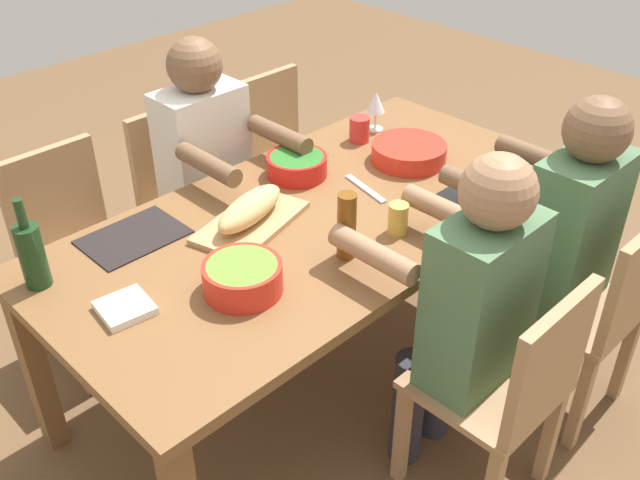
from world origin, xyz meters
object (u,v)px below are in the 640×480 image
(chair_near_right, at_px, (75,244))
(napkin_stack, at_px, (125,308))
(serving_bowl_fruit, at_px, (409,151))
(wine_glass, at_px, (376,104))
(cutting_board, at_px, (251,223))
(chair_near_center, at_px, (189,195))
(wine_bottle, at_px, (32,254))
(chair_near_left, at_px, (281,154))
(beer_bottle, at_px, (347,226))
(diner_far_left, at_px, (560,233))
(chair_far_left, at_px, (597,307))
(serving_bowl_greens, at_px, (297,164))
(bread_loaf, at_px, (250,208))
(diner_far_center, at_px, (467,303))
(cup_far_center, at_px, (398,219))
(cup_near_left, at_px, (359,129))
(serving_bowl_salad, at_px, (243,276))
(dining_table, at_px, (320,232))
(chair_far_center, at_px, (510,388))
(diner_near_center, at_px, (211,164))

(chair_near_right, height_order, napkin_stack, chair_near_right)
(chair_near_right, distance_m, serving_bowl_fruit, 1.34)
(wine_glass, distance_m, napkin_stack, 1.43)
(serving_bowl_fruit, bearing_deg, cutting_board, -5.93)
(chair_near_right, bearing_deg, chair_near_center, 180.00)
(chair_near_right, xyz_separation_m, wine_bottle, (0.33, 0.50, 0.37))
(chair_near_left, distance_m, beer_bottle, 1.28)
(diner_far_left, bearing_deg, napkin_stack, -25.91)
(wine_glass, bearing_deg, chair_near_center, -37.40)
(serving_bowl_fruit, bearing_deg, chair_far_left, 91.56)
(chair_near_left, relative_size, serving_bowl_greens, 3.77)
(cutting_board, bearing_deg, bread_loaf, -90.00)
(serving_bowl_greens, relative_size, wine_glass, 1.36)
(chair_far_left, xyz_separation_m, diner_far_left, (-0.00, -0.18, 0.21))
(chair_near_left, height_order, napkin_stack, chair_near_left)
(chair_near_center, height_order, wine_glass, wine_glass)
(napkin_stack, bearing_deg, diner_far_center, 140.31)
(chair_near_center, height_order, chair_far_left, same)
(diner_far_left, bearing_deg, chair_near_left, -90.00)
(serving_bowl_fruit, xyz_separation_m, beer_bottle, (0.64, 0.27, 0.07))
(serving_bowl_fruit, relative_size, cutting_board, 0.72)
(beer_bottle, bearing_deg, cup_far_center, 172.65)
(diner_far_left, height_order, cup_near_left, diner_far_left)
(beer_bottle, bearing_deg, cutting_board, -74.38)
(chair_near_left, height_order, serving_bowl_salad, chair_near_left)
(serving_bowl_fruit, height_order, serving_bowl_salad, serving_bowl_salad)
(dining_table, distance_m, beer_bottle, 0.32)
(diner_far_left, distance_m, serving_bowl_greens, 0.97)
(chair_near_right, distance_m, serving_bowl_salad, 1.00)
(chair_far_center, relative_size, diner_far_left, 0.71)
(beer_bottle, distance_m, cup_far_center, 0.22)
(chair_far_left, relative_size, serving_bowl_fruit, 2.95)
(diner_far_center, relative_size, serving_bowl_fruit, 4.17)
(chair_near_right, height_order, wine_glass, wine_glass)
(chair_near_left, height_order, diner_far_center, diner_far_center)
(dining_table, xyz_separation_m, napkin_stack, (0.76, -0.01, 0.09))
(dining_table, relative_size, chair_far_left, 2.30)
(chair_near_right, relative_size, cutting_board, 2.12)
(chair_far_center, height_order, chair_near_right, same)
(diner_near_center, relative_size, cutting_board, 3.00)
(cup_near_left, bearing_deg, wine_glass, -168.41)
(wine_bottle, height_order, cup_near_left, wine_bottle)
(cutting_board, relative_size, wine_bottle, 1.38)
(diner_near_center, height_order, chair_far_left, diner_near_center)
(dining_table, bearing_deg, wine_glass, -153.78)
(wine_bottle, bearing_deg, serving_bowl_greens, 177.29)
(chair_far_center, xyz_separation_m, wine_glass, (-0.64, -1.12, 0.37))
(serving_bowl_greens, xyz_separation_m, wine_bottle, (1.00, -0.05, 0.06))
(beer_bottle, height_order, napkin_stack, beer_bottle)
(chair_far_left, bearing_deg, cup_far_center, -50.50)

